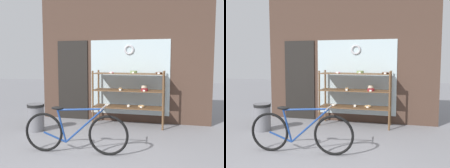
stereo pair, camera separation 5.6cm
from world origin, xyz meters
TOP-DOWN VIEW (x-y plane):
  - ground_plane at (0.00, 0.00)m, footprint 30.00×30.00m
  - storefront_facade at (-0.04, 2.81)m, footprint 4.42×0.13m
  - display_case at (0.28, 2.41)m, footprint 1.71×0.52m
  - bicycle at (-0.30, 0.37)m, footprint 1.82×0.46m
  - trash_bin at (-1.68, 1.44)m, footprint 0.37×0.37m

SIDE VIEW (x-z plane):
  - ground_plane at x=0.00m, z-range 0.00..0.00m
  - trash_bin at x=-1.68m, z-range 0.03..0.64m
  - bicycle at x=-0.30m, z-range -0.04..0.77m
  - display_case at x=0.28m, z-range 0.17..1.51m
  - storefront_facade at x=-0.04m, z-range -0.06..3.50m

